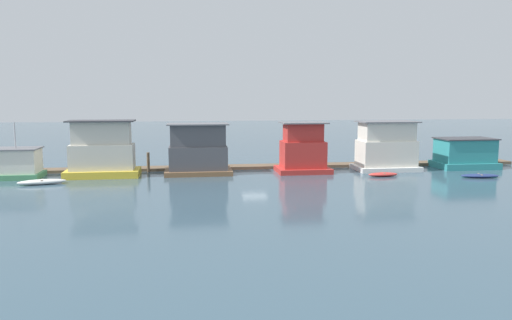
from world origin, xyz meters
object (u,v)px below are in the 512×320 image
object	(u,v)px
houseboat_red	(303,150)
mooring_post_far_right	(148,162)
houseboat_teal	(465,154)
houseboat_yellow	(102,152)
houseboat_brown	(198,151)
houseboat_white	(386,147)
dinghy_red	(383,174)
houseboat_green	(8,164)
dinghy_white	(42,182)
dinghy_navy	(480,176)

from	to	relation	value
houseboat_red	mooring_post_far_right	size ratio (longest dim) A/B	2.64
houseboat_teal	houseboat_yellow	bearing A→B (deg)	-179.12
houseboat_yellow	houseboat_brown	distance (m)	9.16
houseboat_white	dinghy_red	size ratio (longest dim) A/B	2.19
houseboat_brown	mooring_post_far_right	bearing A→B (deg)	158.37
houseboat_brown	mooring_post_far_right	world-z (taller)	houseboat_brown
houseboat_red	houseboat_green	bearing A→B (deg)	179.60
houseboat_white	dinghy_red	world-z (taller)	houseboat_white
houseboat_yellow	dinghy_red	bearing A→B (deg)	-7.78
houseboat_brown	dinghy_red	size ratio (longest dim) A/B	2.23
houseboat_green	houseboat_brown	world-z (taller)	houseboat_green
houseboat_red	dinghy_white	xyz separation A→B (m)	(-24.37, -3.69, -2.00)
dinghy_red	dinghy_white	bearing A→B (deg)	-179.97
houseboat_teal	houseboat_white	bearing A→B (deg)	-178.13
houseboat_brown	houseboat_white	world-z (taller)	houseboat_white
houseboat_green	dinghy_white	distance (m)	5.74
houseboat_teal	dinghy_navy	bearing A→B (deg)	-108.05
houseboat_green	dinghy_navy	size ratio (longest dim) A/B	1.62
houseboat_green	houseboat_brown	distance (m)	17.88
houseboat_red	mooring_post_far_right	bearing A→B (deg)	171.88
houseboat_white	dinghy_red	distance (m)	4.89
houseboat_red	houseboat_teal	size ratio (longest dim) A/B	0.85
dinghy_white	dinghy_navy	distance (m)	40.40
houseboat_brown	dinghy_red	bearing A→B (deg)	-12.45
houseboat_green	dinghy_red	xyz separation A→B (m)	(35.54, -3.87, -1.19)
houseboat_brown	houseboat_teal	distance (m)	28.59
houseboat_yellow	houseboat_teal	size ratio (longest dim) A/B	1.12
houseboat_yellow	houseboat_teal	world-z (taller)	houseboat_yellow
houseboat_white	houseboat_teal	xyz separation A→B (m)	(9.02, 0.30, -0.84)
houseboat_brown	houseboat_teal	size ratio (longest dim) A/B	1.06
dinghy_white	dinghy_red	bearing A→B (deg)	0.03
houseboat_green	dinghy_white	size ratio (longest dim) A/B	1.45
dinghy_white	dinghy_red	world-z (taller)	dinghy_white
houseboat_brown	dinghy_white	distance (m)	14.50
houseboat_brown	dinghy_navy	distance (m)	27.28
dinghy_navy	houseboat_brown	bearing A→B (deg)	167.49
dinghy_red	mooring_post_far_right	distance (m)	23.47
houseboat_brown	houseboat_teal	xyz separation A→B (m)	(28.58, 0.34, -0.78)
houseboat_brown	dinghy_navy	xyz separation A→B (m)	(26.55, -5.89, -2.14)
houseboat_yellow	houseboat_white	distance (m)	28.71
houseboat_white	dinghy_white	xyz separation A→B (m)	(-33.36, -3.97, -2.14)
houseboat_red	houseboat_white	size ratio (longest dim) A/B	0.82
dinghy_red	houseboat_teal	bearing A→B (deg)	21.28
houseboat_yellow	dinghy_white	size ratio (longest dim) A/B	1.66
houseboat_teal	dinghy_white	xyz separation A→B (m)	(-42.38, -4.26, -1.30)
houseboat_yellow	houseboat_white	world-z (taller)	houseboat_yellow
houseboat_yellow	houseboat_teal	xyz separation A→B (m)	(37.73, 0.58, -0.80)
houseboat_red	houseboat_white	bearing A→B (deg)	1.80
dinghy_navy	houseboat_yellow	bearing A→B (deg)	171.01
dinghy_white	mooring_post_far_right	world-z (taller)	mooring_post_far_right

